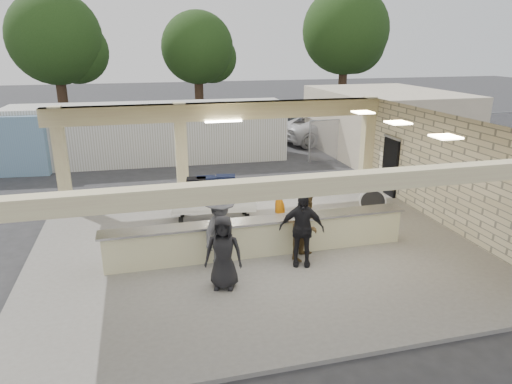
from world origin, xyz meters
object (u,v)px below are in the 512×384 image
object	(u,v)px
luggage_cart	(212,197)
passenger_a	(307,224)
passenger_c	(221,232)
car_dark	(277,123)
baggage_counter	(260,237)
drum_fan	(372,201)
car_white_a	(327,128)
container_white	(152,133)
passenger_d	(223,252)
passenger_b	(302,229)
baggage_handler	(279,201)
car_white_b	(395,125)

from	to	relation	value
luggage_cart	passenger_a	distance (m)	3.71
passenger_c	car_dark	distance (m)	17.89
baggage_counter	drum_fan	xyz separation A→B (m)	(4.27, 1.82, 0.02)
baggage_counter	drum_fan	size ratio (longest dim) A/B	8.65
car_white_a	car_dark	distance (m)	3.39
passenger_a	container_white	distance (m)	12.49
passenger_d	container_white	distance (m)	13.05
drum_fan	car_dark	size ratio (longest dim) A/B	0.20
baggage_counter	passenger_b	world-z (taller)	passenger_b
drum_fan	car_white_a	world-z (taller)	car_white_a
car_white_a	container_white	xyz separation A→B (m)	(-9.99, -2.15, 0.59)
baggage_counter	container_white	xyz separation A→B (m)	(-2.33, 11.50, 0.80)
passenger_c	container_white	distance (m)	12.07
passenger_d	passenger_a	bearing A→B (deg)	40.74
baggage_counter	container_white	world-z (taller)	container_white
baggage_counter	passenger_a	size ratio (longest dim) A/B	4.40
luggage_cart	baggage_handler	size ratio (longest dim) A/B	1.71
passenger_b	passenger_d	size ratio (longest dim) A/B	1.10
passenger_b	passenger_c	distance (m)	2.01
baggage_handler	car_white_a	bearing A→B (deg)	171.47
baggage_counter	passenger_a	world-z (taller)	passenger_a
passenger_c	car_dark	xyz separation A→B (m)	(6.51, 16.66, -0.26)
drum_fan	car_dark	xyz separation A→B (m)	(1.11, 14.33, 0.19)
luggage_cart	passenger_a	world-z (taller)	passenger_a
baggage_counter	passenger_d	bearing A→B (deg)	-129.99
luggage_cart	drum_fan	xyz separation A→B (m)	(5.12, -0.82, -0.32)
passenger_b	passenger_c	size ratio (longest dim) A/B	1.00
drum_fan	baggage_handler	world-z (taller)	baggage_handler
passenger_a	passenger_d	size ratio (longest dim) A/B	1.07
baggage_handler	car_white_a	size ratio (longest dim) A/B	0.28
drum_fan	baggage_counter	bearing A→B (deg)	-134.31
baggage_counter	luggage_cart	size ratio (longest dim) A/B	3.03
passenger_a	passenger_c	size ratio (longest dim) A/B	0.97
drum_fan	container_white	distance (m)	11.74
passenger_b	car_white_b	xyz separation A→B (m)	(11.74, 15.36, -0.39)
passenger_c	car_white_b	distance (m)	20.33
passenger_d	car_white_a	xyz separation A→B (m)	(8.92, 15.14, -0.17)
passenger_c	baggage_counter	bearing A→B (deg)	-22.46
drum_fan	passenger_b	distance (m)	4.37
baggage_handler	car_dark	xyz separation A→B (m)	(4.29, 14.36, -0.10)
car_white_b	car_dark	distance (m)	7.39
passenger_d	car_white_b	size ratio (longest dim) A/B	0.41
luggage_cart	container_white	xyz separation A→B (m)	(-1.47, 8.86, 0.46)
luggage_cart	car_white_a	size ratio (longest dim) A/B	0.48
passenger_c	car_dark	size ratio (longest dim) A/B	0.40
baggage_handler	car_white_a	xyz separation A→B (m)	(6.58, 11.85, -0.09)
drum_fan	car_white_b	size ratio (longest dim) A/B	0.22
luggage_cart	car_dark	bearing A→B (deg)	72.85
car_white_a	luggage_cart	bearing A→B (deg)	130.40
passenger_c	passenger_d	bearing A→B (deg)	-143.07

